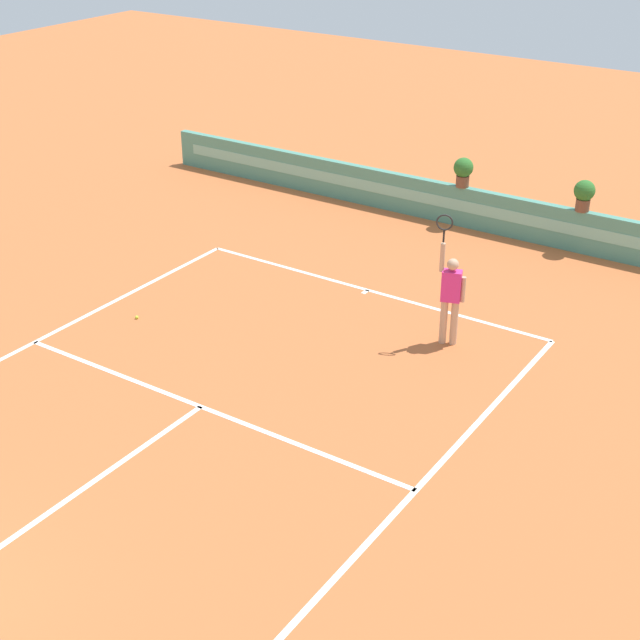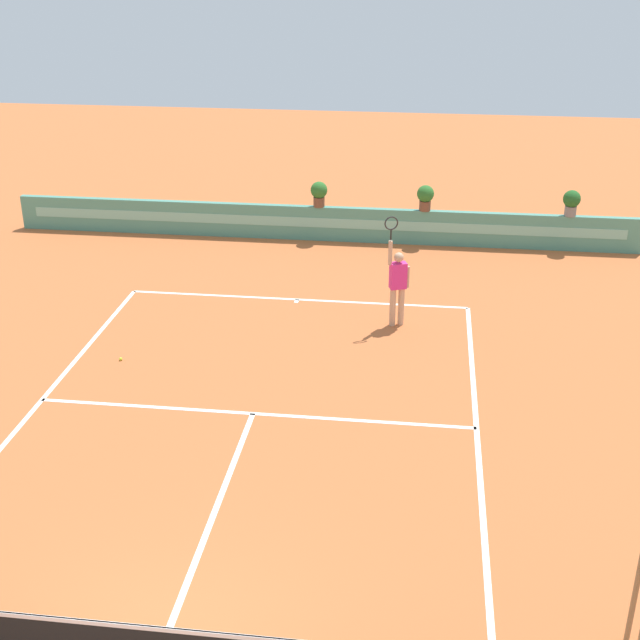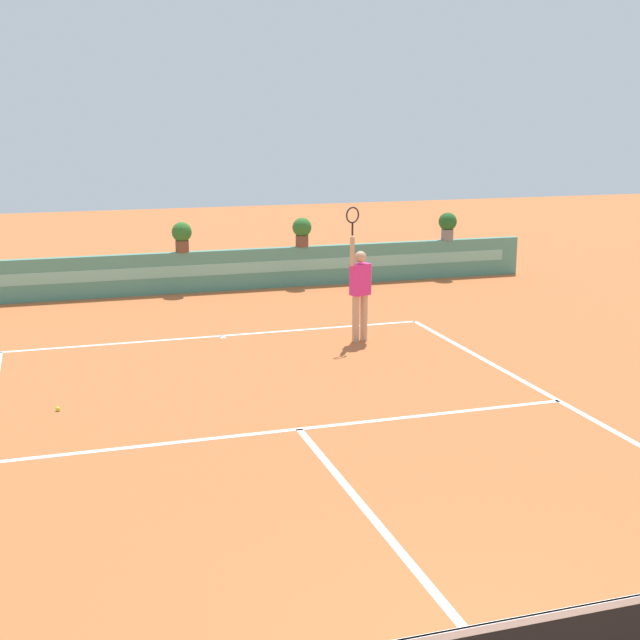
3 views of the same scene
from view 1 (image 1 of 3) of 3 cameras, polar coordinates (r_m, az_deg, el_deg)
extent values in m
plane|color=#BC6033|center=(15.62, -8.28, -5.95)|extent=(60.00, 60.00, 0.00)
cube|color=white|center=(19.77, 2.95, 1.85)|extent=(8.22, 0.10, 0.01)
cube|color=white|center=(15.87, -7.33, -5.29)|extent=(8.22, 0.10, 0.01)
cube|color=white|center=(14.09, -15.88, -11.00)|extent=(0.10, 6.40, 0.01)
cube|color=white|center=(18.27, -18.17, -1.86)|extent=(0.10, 11.89, 0.01)
cube|color=white|center=(13.63, 4.97, -11.34)|extent=(0.10, 11.89, 0.01)
cube|color=white|center=(19.69, 2.80, 1.75)|extent=(0.10, 0.20, 0.01)
cube|color=#4C8E7A|center=(23.27, 8.72, 6.91)|extent=(18.00, 0.20, 1.00)
cube|color=#7ABCA8|center=(23.17, 8.62, 6.96)|extent=(17.10, 0.01, 0.28)
cylinder|color=tan|center=(17.62, 8.23, -0.15)|extent=(0.14, 0.14, 0.90)
cylinder|color=tan|center=(17.64, 7.59, -0.08)|extent=(0.14, 0.14, 0.90)
cube|color=#E52D84|center=(17.30, 8.07, 2.09)|extent=(0.41, 0.33, 0.60)
sphere|color=tan|center=(17.12, 8.16, 3.39)|extent=(0.22, 0.22, 0.22)
cylinder|color=tan|center=(17.09, 7.52, 3.83)|extent=(0.09, 0.09, 0.55)
cylinder|color=black|center=(16.93, 7.61, 5.14)|extent=(0.04, 0.04, 0.24)
torus|color=#262626|center=(16.83, 7.66, 5.95)|extent=(0.30, 0.13, 0.31)
cylinder|color=tan|center=(17.30, 8.78, 1.86)|extent=(0.09, 0.09, 0.50)
sphere|color=#CCE033|center=(18.90, -11.18, 0.17)|extent=(0.07, 0.07, 0.07)
cylinder|color=brown|center=(22.07, 15.82, 6.81)|extent=(0.32, 0.32, 0.28)
sphere|color=#2D6B28|center=(21.96, 15.93, 7.65)|extent=(0.48, 0.48, 0.48)
cylinder|color=brown|center=(23.08, 8.74, 8.43)|extent=(0.32, 0.32, 0.28)
sphere|color=#2D6B28|center=(22.97, 8.80, 9.24)|extent=(0.48, 0.48, 0.48)
camera|label=2|loc=(7.06, -87.15, -1.37)|focal=48.44mm
camera|label=3|loc=(12.93, -56.74, -4.95)|focal=49.48mm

